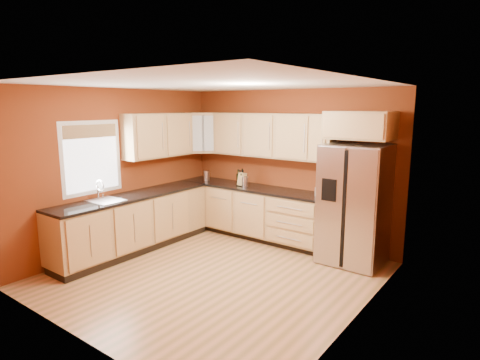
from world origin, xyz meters
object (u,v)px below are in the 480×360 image
Objects in this scene: refrigerator at (354,204)px; soap_dispenser at (317,191)px; canister_left at (207,176)px; knife_block at (242,179)px; wine_bottle_a at (238,177)px.

soap_dispenser is (-0.64, 0.06, 0.12)m from refrigerator.
refrigerator reaches higher than canister_left.
canister_left is 0.85m from knife_block.
refrigerator is 7.61× the size of knife_block.
refrigerator is 2.94m from canister_left.
canister_left is at bearing 179.16° from refrigerator.
knife_block is (-2.09, 0.04, 0.15)m from refrigerator.
canister_left is 0.79× the size of knife_block.
wine_bottle_a is 1.23× the size of knife_block.
canister_left is (-2.93, 0.04, 0.12)m from refrigerator.
canister_left is 0.77m from wine_bottle_a.
wine_bottle_a reaches higher than canister_left.
knife_block reaches higher than soap_dispenser.
wine_bottle_a is (-2.17, 0.03, 0.17)m from refrigerator.
refrigerator is 0.65m from soap_dispenser.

